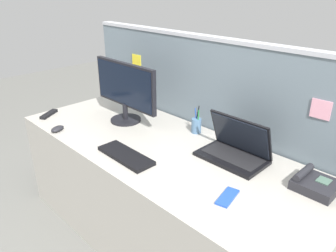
# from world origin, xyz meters

# --- Properties ---
(ground_plane) EXTENTS (10.00, 10.00, 0.00)m
(ground_plane) POSITION_xyz_m (0.00, 0.00, 0.00)
(ground_plane) COLOR slate
(desk) EXTENTS (2.09, 0.81, 0.71)m
(desk) POSITION_xyz_m (0.00, 0.00, 0.36)
(desk) COLOR #ADA89E
(desk) RESTS_ON ground_plane
(cubicle_divider) EXTENTS (2.29, 0.08, 1.32)m
(cubicle_divider) POSITION_xyz_m (-0.00, 0.44, 0.66)
(cubicle_divider) COLOR slate
(cubicle_divider) RESTS_ON ground_plane
(desktop_monitor) EXTENTS (0.60, 0.21, 0.42)m
(desktop_monitor) POSITION_xyz_m (-0.47, 0.10, 0.95)
(desktop_monitor) COLOR black
(desktop_monitor) RESTS_ON desk
(laptop) EXTENTS (0.37, 0.23, 0.24)m
(laptop) POSITION_xyz_m (0.39, 0.20, 0.78)
(laptop) COLOR black
(laptop) RESTS_ON desk
(desk_phone) EXTENTS (0.19, 0.18, 0.08)m
(desk_phone) POSITION_xyz_m (0.83, 0.22, 0.74)
(desk_phone) COLOR #232328
(desk_phone) RESTS_ON desk
(keyboard_main) EXTENTS (0.37, 0.14, 0.02)m
(keyboard_main) POSITION_xyz_m (-0.05, -0.24, 0.73)
(keyboard_main) COLOR black
(keyboard_main) RESTS_ON desk
(computer_mouse_right_hand) EXTENTS (0.09, 0.11, 0.03)m
(computer_mouse_right_hand) POSITION_xyz_m (-0.65, -0.34, 0.73)
(computer_mouse_right_hand) COLOR #232328
(computer_mouse_right_hand) RESTS_ON desk
(pen_cup) EXTENTS (0.06, 0.06, 0.18)m
(pen_cup) POSITION_xyz_m (0.01, 0.30, 0.77)
(pen_cup) COLOR #4C7093
(pen_cup) RESTS_ON desk
(cell_phone_blue_case) EXTENTS (0.09, 0.16, 0.01)m
(cell_phone_blue_case) POSITION_xyz_m (0.58, -0.14, 0.72)
(cell_phone_blue_case) COLOR blue
(cell_phone_blue_case) RESTS_ON desk
(tv_remote) EXTENTS (0.12, 0.17, 0.02)m
(tv_remote) POSITION_xyz_m (-0.95, -0.25, 0.72)
(tv_remote) COLOR black
(tv_remote) RESTS_ON desk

